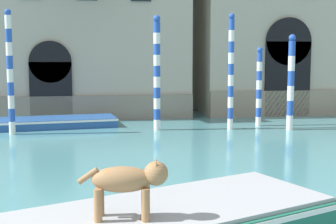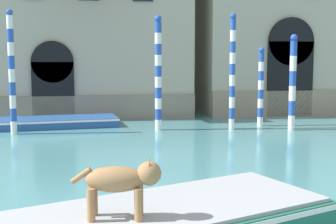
% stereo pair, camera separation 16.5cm
% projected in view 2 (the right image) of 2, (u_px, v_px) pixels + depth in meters
% --- Properties ---
extents(dog_on_deck, '(1.21, 0.46, 0.81)m').
position_uv_depth(dog_on_deck, '(122.00, 180.00, 6.24)').
color(dog_on_deck, '#997047').
rests_on(dog_on_deck, boat_foreground).
extents(boat_moored_near_palazzo, '(5.97, 2.50, 0.37)m').
position_uv_depth(boat_moored_near_palazzo, '(45.00, 122.00, 18.86)').
color(boat_moored_near_palazzo, '#234C8C').
rests_on(boat_moored_near_palazzo, ground_plane).
extents(mooring_pole_0, '(0.27, 0.27, 3.68)m').
position_uv_depth(mooring_pole_0, '(293.00, 82.00, 17.91)').
color(mooring_pole_0, white).
rests_on(mooring_pole_0, ground_plane).
extents(mooring_pole_1, '(0.23, 0.23, 4.48)m').
position_uv_depth(mooring_pole_1, '(232.00, 72.00, 18.03)').
color(mooring_pole_1, white).
rests_on(mooring_pole_1, ground_plane).
extents(mooring_pole_2, '(0.27, 0.27, 4.40)m').
position_uv_depth(mooring_pole_2, '(158.00, 73.00, 17.89)').
color(mooring_pole_2, white).
rests_on(mooring_pole_2, ground_plane).
extents(mooring_pole_3, '(0.24, 0.24, 4.52)m').
position_uv_depth(mooring_pole_3, '(12.00, 72.00, 16.93)').
color(mooring_pole_3, white).
rests_on(mooring_pole_3, ground_plane).
extents(mooring_pole_5, '(0.23, 0.23, 3.22)m').
position_uv_depth(mooring_pole_5, '(261.00, 86.00, 19.01)').
color(mooring_pole_5, white).
rests_on(mooring_pole_5, ground_plane).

